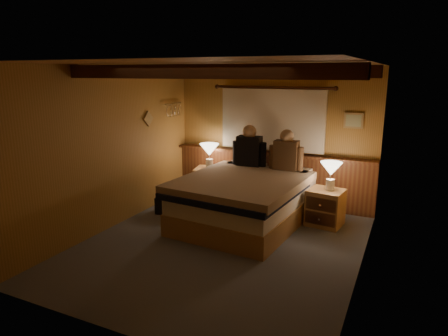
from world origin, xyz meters
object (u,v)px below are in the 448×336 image
Objects in this scene: lamp_left at (209,151)px; lamp_right at (331,170)px; person_left at (249,149)px; nightstand_right at (325,208)px; nightstand_left at (210,184)px; person_right at (286,153)px; duffel_bag at (171,205)px; bed at (245,199)px.

lamp_left is 1.06× the size of lamp_right.
nightstand_right is at bearing -14.86° from person_left.
nightstand_right is 1.60m from person_left.
lamp_left reaches higher than nightstand_right.
lamp_left reaches higher than nightstand_left.
person_right is at bearing -4.14° from lamp_left.
lamp_left is 1.23m from duffel_bag.
person_right is at bearing 164.07° from lamp_right.
lamp_left is at bearing 171.70° from lamp_right.
bed is 1.02m from person_left.
person_right is at bearing 16.21° from duffel_bag.
duffel_bag is at bearing -155.62° from person_right.
duffel_bag is (-2.48, -0.61, -0.72)m from lamp_right.
person_left is at bearing 175.55° from nightstand_right.
bed is at bearing -51.26° from nightstand_left.
bed is 1.24m from nightstand_right.
lamp_left is 0.90× the size of duffel_bag.
bed is 4.12× the size of nightstand_right.
person_left reaches higher than nightstand_right.
lamp_right is 0.62× the size of person_right.
nightstand_right is at bearing -21.79° from nightstand_left.
nightstand_right is at bearing 3.50° from duffel_bag.
person_left is 0.66m from person_right.
lamp_right is at bearing 27.78° from bed.
duffel_bag is (-1.71, -0.83, -0.87)m from person_right.
person_left is 1.05× the size of person_right.
bed is 5.42× the size of lamp_right.
nightstand_right is 0.78× the size of person_left.
bed is 1.31m from duffel_bag.
nightstand_right is at bearing 26.87° from bed.
lamp_left is (-1.04, 0.84, 0.52)m from bed.
nightstand_left is at bearing 170.44° from person_left.
bed is 5.11× the size of lamp_left.
person_left is at bearing -5.69° from lamp_left.
person_right is (1.46, -0.12, 0.72)m from nightstand_left.
person_left is (-1.38, 0.29, 0.75)m from nightstand_right.
nightstand_right is at bearing -138.31° from lamp_right.
person_right reaches higher than nightstand_left.
lamp_right reaches higher than nightstand_left.
duffel_bag is (-0.25, -0.93, -0.77)m from lamp_left.
lamp_right is at bearing 48.96° from nightstand_right.
bed is at bearing -121.49° from person_right.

